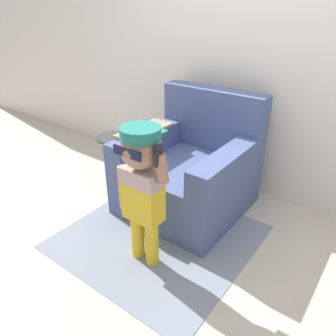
% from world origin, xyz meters
% --- Properties ---
extents(ground_plane, '(10.00, 10.00, 0.00)m').
position_xyz_m(ground_plane, '(0.00, 0.00, 0.00)').
color(ground_plane, '#BCB29E').
extents(wall_back, '(10.00, 0.05, 2.60)m').
position_xyz_m(wall_back, '(0.00, 0.70, 1.30)').
color(wall_back, silver).
rests_on(wall_back, ground_plane).
extents(armchair, '(1.00, 1.01, 1.01)m').
position_xyz_m(armchair, '(-0.24, 0.08, 0.35)').
color(armchair, '#475684').
rests_on(armchair, ground_plane).
extents(person_child, '(0.42, 0.31, 1.02)m').
position_xyz_m(person_child, '(-0.10, -0.72, 0.68)').
color(person_child, gold).
rests_on(person_child, ground_plane).
extents(side_table, '(0.33, 0.33, 0.50)m').
position_xyz_m(side_table, '(-1.08, -0.03, 0.30)').
color(side_table, '#333333').
rests_on(side_table, ground_plane).
extents(rug, '(1.39, 1.35, 0.01)m').
position_xyz_m(rug, '(-0.16, -0.47, 0.00)').
color(rug, gray).
rests_on(rug, ground_plane).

